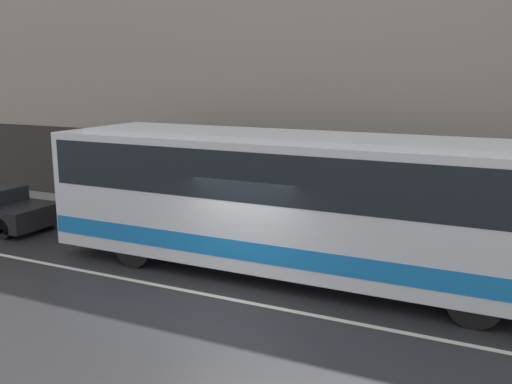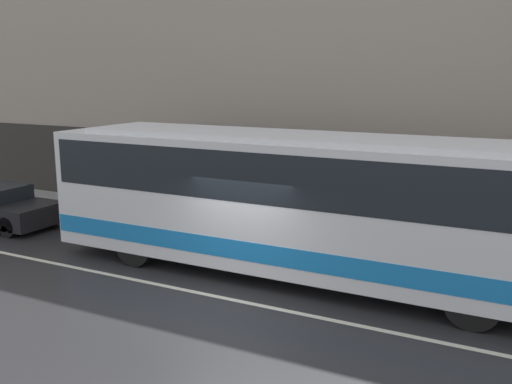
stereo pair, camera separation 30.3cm
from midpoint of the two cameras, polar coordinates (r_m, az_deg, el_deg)
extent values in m
plane|color=#262628|center=(12.64, -2.26, -10.61)|extent=(60.00, 60.00, 0.00)
cube|color=gray|center=(17.00, 6.27, -4.50)|extent=(60.00, 2.23, 0.13)
cube|color=gray|center=(17.54, 8.23, 14.51)|extent=(60.00, 0.30, 11.37)
cube|color=#2D2B28|center=(17.70, 7.65, 0.56)|extent=(60.00, 0.06, 2.80)
cube|color=beige|center=(12.64, -2.26, -10.60)|extent=(54.00, 0.14, 0.01)
cube|color=silver|center=(13.56, 3.53, -0.92)|extent=(12.10, 2.57, 2.97)
cube|color=#1972BF|center=(13.80, 3.48, -4.72)|extent=(12.04, 2.59, 0.45)
cube|color=black|center=(13.42, 3.57, 2.17)|extent=(11.74, 2.59, 1.13)
cube|color=silver|center=(13.31, 3.61, 5.59)|extent=(10.29, 2.18, 0.12)
cylinder|color=black|center=(11.83, 21.56, -10.29)|extent=(1.06, 0.28, 1.06)
cylinder|color=black|center=(13.94, 22.54, -7.03)|extent=(1.06, 0.28, 1.06)
cylinder|color=black|center=(14.81, -11.44, -5.25)|extent=(1.06, 0.28, 1.06)
cylinder|color=black|center=(16.55, -6.60, -3.29)|extent=(1.06, 0.28, 1.06)
cylinder|color=black|center=(18.52, -23.12, -3.24)|extent=(0.63, 0.20, 0.63)
cylinder|color=black|center=(19.58, -19.40, -2.18)|extent=(0.63, 0.20, 0.63)
cylinder|color=#333338|center=(16.65, 5.19, -2.26)|extent=(0.36, 0.36, 1.30)
sphere|color=tan|center=(16.48, 5.24, 0.34)|extent=(0.24, 0.24, 0.24)
camera|label=1|loc=(0.15, -89.37, 0.13)|focal=40.00mm
camera|label=2|loc=(0.15, 90.63, -0.13)|focal=40.00mm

